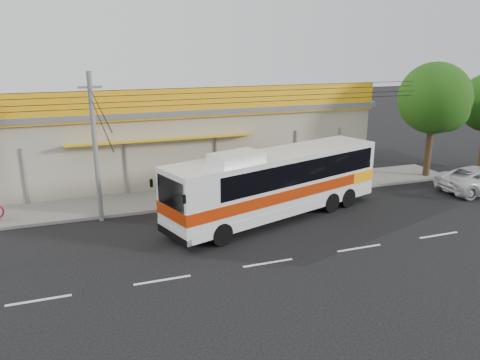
# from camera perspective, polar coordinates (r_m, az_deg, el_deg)

# --- Properties ---
(ground) EXTENTS (120.00, 120.00, 0.00)m
(ground) POSITION_cam_1_polar(r_m,az_deg,el_deg) (20.03, 0.64, -7.10)
(ground) COLOR black
(ground) RESTS_ON ground
(sidewalk) EXTENTS (30.00, 3.20, 0.15)m
(sidewalk) POSITION_cam_1_polar(r_m,az_deg,el_deg) (25.36, -4.05, -1.86)
(sidewalk) COLOR gray
(sidewalk) RESTS_ON ground
(lane_markings) EXTENTS (50.00, 0.12, 0.01)m
(lane_markings) POSITION_cam_1_polar(r_m,az_deg,el_deg) (17.92, 3.44, -10.07)
(lane_markings) COLOR silver
(lane_markings) RESTS_ON ground
(storefront_building) EXTENTS (22.60, 9.20, 5.70)m
(storefront_building) POSITION_cam_1_polar(r_m,az_deg,el_deg) (30.02, -7.01, 5.29)
(storefront_building) COLOR #ADA68C
(storefront_building) RESTS_ON ground
(coach_bus) EXTENTS (11.47, 5.76, 3.48)m
(coach_bus) POSITION_cam_1_polar(r_m,az_deg,el_deg) (21.94, 4.85, 0.10)
(coach_bus) COLOR silver
(coach_bus) RESTS_ON ground
(utility_pole) EXTENTS (34.00, 14.00, 6.83)m
(utility_pole) POSITION_cam_1_polar(r_m,az_deg,el_deg) (21.59, -17.71, 9.37)
(utility_pole) COLOR #5D5E5B
(utility_pole) RESTS_ON ground
(tree_near) EXTENTS (4.21, 4.21, 6.98)m
(tree_near) POSITION_cam_1_polar(r_m,az_deg,el_deg) (30.29, 22.87, 8.90)
(tree_near) COLOR #301E13
(tree_near) RESTS_ON ground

